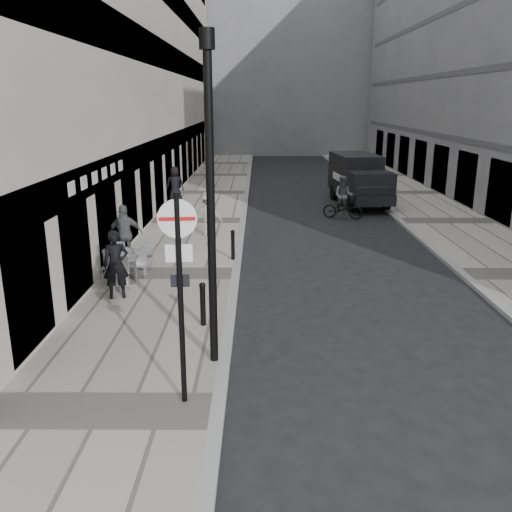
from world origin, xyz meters
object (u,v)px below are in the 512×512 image
Objects in this scene: walking_man at (116,265)px; lamppost at (210,189)px; panel_van at (359,177)px; cyclist at (343,202)px; sign_post at (179,273)px.

lamppost is (2.88, -3.63, 2.59)m from walking_man.
lamppost reaches higher than panel_van.
sign_post is at bearing -89.89° from cyclist.
cyclist is (5.16, 15.94, -1.73)m from sign_post.
cyclist is at bearing -116.31° from panel_van.
walking_man is 16.84m from panel_van.
lamppost is 19.02m from panel_van.
panel_van is at bearing 87.93° from cyclist.
sign_post is at bearing -80.59° from walking_man.
walking_man is 0.29× the size of lamppost.
lamppost is at bearing -114.88° from panel_van.
sign_post is 1.89× the size of cyclist.
sign_post is at bearing -104.25° from lamppost.
sign_post is 0.66× the size of panel_van.
walking_man is 0.50× the size of sign_post.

